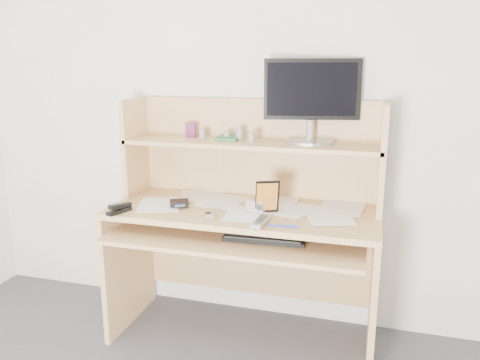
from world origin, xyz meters
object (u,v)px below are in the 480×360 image
(desk, at_px, (247,214))
(game_case, at_px, (267,197))
(monitor, at_px, (312,98))
(keyboard, at_px, (265,237))
(tv_remote, at_px, (261,221))

(desk, distance_m, game_case, 0.24)
(monitor, bearing_deg, game_case, -134.68)
(keyboard, height_order, monitor, monitor)
(desk, height_order, tv_remote, desk)
(tv_remote, xyz_separation_m, game_case, (-0.01, 0.17, 0.08))
(keyboard, bearing_deg, monitor, 64.75)
(desk, bearing_deg, monitor, 23.47)
(desk, height_order, keyboard, desk)
(game_case, xyz_separation_m, monitor, (0.17, 0.27, 0.47))
(keyboard, bearing_deg, game_case, 94.76)
(keyboard, distance_m, game_case, 0.21)
(keyboard, bearing_deg, desk, 121.09)
(monitor, bearing_deg, tv_remote, -122.48)
(game_case, bearing_deg, monitor, 34.31)
(desk, xyz_separation_m, monitor, (0.31, 0.14, 0.62))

